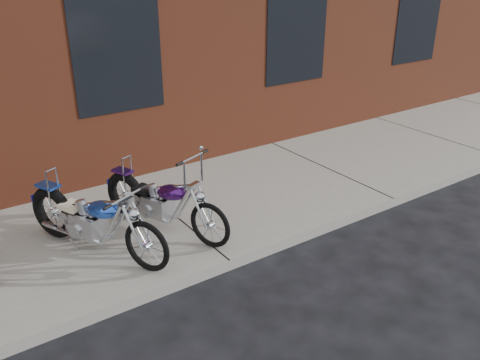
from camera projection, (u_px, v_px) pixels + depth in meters
ground at (230, 271)px, 6.22m from camera, size 120.00×120.00×0.00m
sidewalk at (172, 218)px, 7.31m from camera, size 22.00×3.00×0.15m
chopper_purple at (162, 204)px, 6.71m from camera, size 0.88×1.99×1.18m
chopper_blue at (93, 223)px, 6.20m from camera, size 1.04×2.06×0.97m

